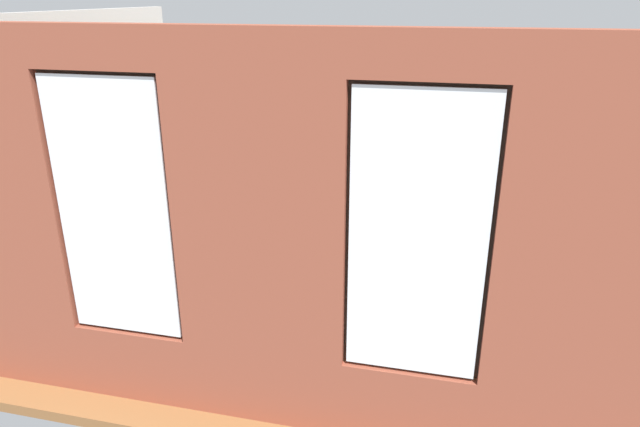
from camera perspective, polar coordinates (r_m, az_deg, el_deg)
The scene contains 19 objects.
ground_plane at distance 7.15m, azimuth 1.26°, elevation -6.48°, with size 7.23×5.97×0.10m, color brown.
brick_wall_with_windows at distance 4.21m, azimuth -6.12°, elevation -3.67°, with size 6.63×0.30×3.08m.
white_wall_right at distance 7.74m, azimuth -23.47°, elevation 6.52°, with size 0.10×4.97×3.08m, color silver.
couch_by_window at distance 5.28m, azimuth -1.15°, elevation -12.64°, with size 1.95×0.87×0.80m.
couch_left at distance 6.37m, azimuth 23.74°, elevation -8.25°, with size 1.02×2.08×0.80m.
coffee_table at distance 6.76m, azimuth -1.06°, elevation -4.31°, with size 1.54×0.71×0.41m.
cup_ceramic at distance 6.59m, azimuth -0.32°, elevation -4.01°, with size 0.08×0.08×0.10m, color #B23D38.
table_plant_small at distance 6.72m, azimuth -5.12°, elevation -3.00°, with size 0.13×0.13×0.21m.
remote_silver at distance 6.73m, azimuth -1.06°, elevation -3.84°, with size 0.05×0.17×0.02m, color #B2B2B7.
remote_black at distance 6.76m, azimuth 2.70°, elevation -3.76°, with size 0.05×0.17×0.02m, color black.
media_console at distance 7.85m, azimuth -20.96°, elevation -2.81°, with size 1.13×0.42×0.53m, color black.
tv_flatscreen at distance 7.62m, azimuth -21.60°, elevation 1.84°, with size 1.18×0.20×0.81m.
papasan_chair at distance 8.73m, azimuth -4.12°, elevation 2.12°, with size 1.00×1.00×0.66m.
potted_plant_foreground_right at distance 9.46m, azimuth -12.09°, elevation 3.73°, with size 0.99×1.02×1.26m.
potted_plant_corner_near_left at distance 8.72m, azimuth 22.28°, elevation 1.77°, with size 0.74×0.74×0.91m.
potted_plant_beside_window_right at distance 5.94m, azimuth -24.07°, elevation -5.31°, with size 0.73×0.73×1.22m.
potted_plant_between_couches at distance 5.06m, azimuth 15.16°, elevation -11.46°, with size 0.88×0.81×1.09m.
potted_plant_corner_far_left at distance 5.17m, azimuth 28.10°, elevation -13.68°, with size 0.58×0.58×0.77m.
potted_plant_near_tv at distance 6.71m, azimuth -22.02°, elevation -4.70°, with size 0.87×0.99×1.30m.
Camera 1 is at (-1.32, 6.20, 3.26)m, focal length 32.00 mm.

